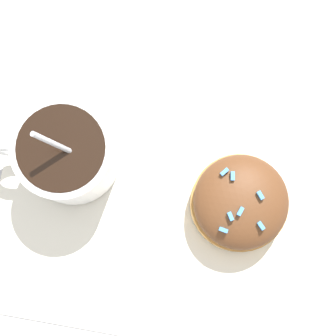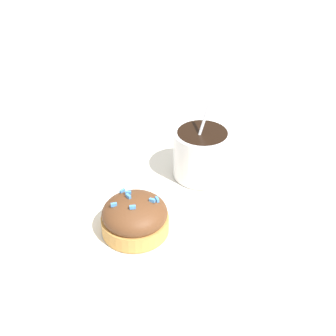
% 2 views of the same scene
% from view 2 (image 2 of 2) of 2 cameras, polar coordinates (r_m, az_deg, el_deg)
% --- Properties ---
extents(ground_plane, '(3.00, 3.00, 0.00)m').
position_cam_2_polar(ground_plane, '(0.62, -0.26, -3.85)').
color(ground_plane, '#B2B2B7').
extents(paper_napkin, '(0.27, 0.26, 0.00)m').
position_cam_2_polar(paper_napkin, '(0.62, -0.26, -3.74)').
color(paper_napkin, white).
rests_on(paper_napkin, ground_plane).
extents(coffee_cup, '(0.10, 0.08, 0.11)m').
position_cam_2_polar(coffee_cup, '(0.65, 4.17, 2.06)').
color(coffee_cup, white).
rests_on(coffee_cup, paper_napkin).
extents(frosted_pastry, '(0.08, 0.08, 0.05)m').
position_cam_2_polar(frosted_pastry, '(0.56, -3.98, -5.99)').
color(frosted_pastry, '#D19347').
rests_on(frosted_pastry, paper_napkin).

